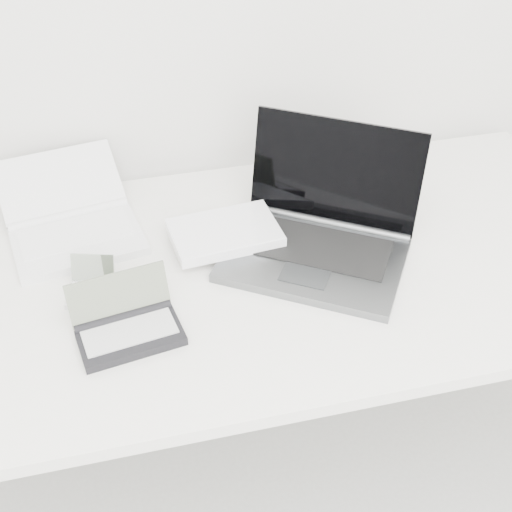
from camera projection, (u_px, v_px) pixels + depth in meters
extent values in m
cube|color=white|center=(265.00, 269.00, 1.55)|extent=(1.60, 0.80, 0.03)
cylinder|color=silver|center=(473.00, 250.00, 2.18)|extent=(0.04, 0.04, 0.70)
cube|color=#5A5D5F|center=(313.00, 260.00, 1.54)|extent=(0.46, 0.42, 0.02)
cube|color=black|center=(318.00, 246.00, 1.56)|extent=(0.34, 0.29, 0.00)
cube|color=black|center=(336.00, 172.00, 1.58)|extent=(0.35, 0.26, 0.24)
cylinder|color=#5A5D5F|center=(329.00, 223.00, 1.63)|extent=(0.32, 0.22, 0.02)
cube|color=#35383A|center=(305.00, 275.00, 1.48)|extent=(0.12, 0.11, 0.00)
cube|color=white|center=(225.00, 233.00, 1.58)|extent=(0.25, 0.18, 0.02)
cube|color=white|center=(225.00, 228.00, 1.57)|extent=(0.24, 0.17, 0.00)
cube|color=white|center=(78.00, 242.00, 1.59)|extent=(0.31, 0.23, 0.02)
cube|color=silver|center=(76.00, 233.00, 1.59)|extent=(0.26, 0.15, 0.00)
cube|color=white|center=(59.00, 182.00, 1.68)|extent=(0.30, 0.20, 0.09)
cylinder|color=white|center=(69.00, 215.00, 1.65)|extent=(0.27, 0.07, 0.02)
cube|color=silver|center=(90.00, 297.00, 1.45)|extent=(0.10, 0.09, 0.01)
cube|color=silver|center=(90.00, 294.00, 1.45)|extent=(0.08, 0.06, 0.00)
cube|color=#9AA698|center=(93.00, 269.00, 1.47)|extent=(0.09, 0.05, 0.06)
cylinder|color=silver|center=(93.00, 284.00, 1.47)|extent=(0.09, 0.04, 0.01)
cube|color=black|center=(131.00, 338.00, 1.36)|extent=(0.21, 0.13, 0.02)
cube|color=#A0A0A0|center=(130.00, 332.00, 1.36)|extent=(0.19, 0.10, 0.00)
cube|color=#656C59|center=(118.00, 295.00, 1.38)|extent=(0.20, 0.07, 0.09)
cylinder|color=black|center=(123.00, 317.00, 1.39)|extent=(0.19, 0.05, 0.02)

